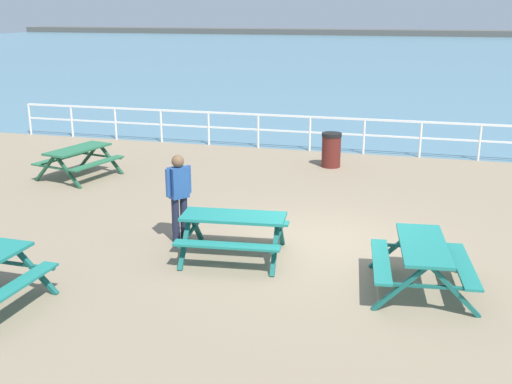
{
  "coord_description": "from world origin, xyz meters",
  "views": [
    {
      "loc": [
        1.73,
        -10.75,
        4.22
      ],
      "look_at": [
        -1.33,
        0.37,
        0.8
      ],
      "focal_mm": 43.6,
      "sensor_mm": 36.0,
      "label": 1
    }
  ],
  "objects_px": {
    "visitor": "(179,192)",
    "litter_bin": "(331,150)",
    "picnic_table_near_left": "(234,226)",
    "picnic_table_near_right": "(423,255)",
    "picnic_table_far_left": "(78,155)"
  },
  "relations": [
    {
      "from": "picnic_table_near_right",
      "to": "litter_bin",
      "type": "relative_size",
      "value": 2.07
    },
    {
      "from": "visitor",
      "to": "picnic_table_far_left",
      "type": "bearing_deg",
      "value": 176.77
    },
    {
      "from": "litter_bin",
      "to": "picnic_table_far_left",
      "type": "bearing_deg",
      "value": -155.0
    },
    {
      "from": "picnic_table_near_left",
      "to": "picnic_table_near_right",
      "type": "relative_size",
      "value": 0.99
    },
    {
      "from": "picnic_table_near_left",
      "to": "picnic_table_near_right",
      "type": "bearing_deg",
      "value": -15.48
    },
    {
      "from": "picnic_table_far_left",
      "to": "picnic_table_near_left",
      "type": "bearing_deg",
      "value": -113.85
    },
    {
      "from": "picnic_table_near_left",
      "to": "litter_bin",
      "type": "height_order",
      "value": "litter_bin"
    },
    {
      "from": "picnic_table_near_left",
      "to": "litter_bin",
      "type": "relative_size",
      "value": 2.06
    },
    {
      "from": "picnic_table_near_left",
      "to": "picnic_table_far_left",
      "type": "xyz_separation_m",
      "value": [
        -5.47,
        4.08,
        0.0
      ]
    },
    {
      "from": "picnic_table_near_right",
      "to": "litter_bin",
      "type": "distance_m",
      "value": 7.88
    },
    {
      "from": "picnic_table_far_left",
      "to": "visitor",
      "type": "height_order",
      "value": "visitor"
    },
    {
      "from": "picnic_table_near_right",
      "to": "visitor",
      "type": "bearing_deg",
      "value": 70.2
    },
    {
      "from": "visitor",
      "to": "litter_bin",
      "type": "relative_size",
      "value": 1.75
    },
    {
      "from": "picnic_table_near_right",
      "to": "litter_bin",
      "type": "xyz_separation_m",
      "value": [
        -2.55,
        7.45,
        -0.1
      ]
    },
    {
      "from": "picnic_table_near_right",
      "to": "picnic_table_far_left",
      "type": "height_order",
      "value": "same"
    }
  ]
}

